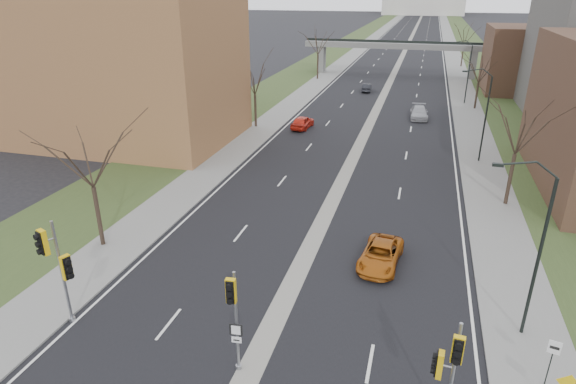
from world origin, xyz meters
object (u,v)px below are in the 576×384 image
at_px(signal_pole_right, 449,364).
at_px(car_left_far, 367,88).
at_px(signal_pole_median, 233,307).
at_px(car_right_mid, 419,112).
at_px(car_right_near, 381,255).
at_px(speed_limit_sign, 552,355).
at_px(car_left_near, 303,122).
at_px(signal_pole_left, 57,261).

relative_size(signal_pole_right, car_left_far, 1.28).
xyz_separation_m(signal_pole_median, car_left_far, (-2.40, 63.32, -2.84)).
distance_m(signal_pole_median, car_right_mid, 48.33).
bearing_deg(car_right_mid, signal_pole_right, -90.90).
bearing_deg(signal_pole_right, car_left_far, 104.61).
height_order(car_right_near, car_right_mid, car_right_mid).
height_order(signal_pole_median, speed_limit_sign, signal_pole_median).
bearing_deg(speed_limit_sign, signal_pole_right, -129.19).
relative_size(car_left_near, car_left_far, 1.16).
xyz_separation_m(car_left_near, car_right_mid, (13.18, 8.68, -0.00)).
xyz_separation_m(signal_pole_median, car_right_near, (5.07, 10.74, -2.81)).
height_order(speed_limit_sign, car_right_near, speed_limit_sign).
height_order(speed_limit_sign, car_left_near, speed_limit_sign).
distance_m(signal_pole_right, car_left_near, 42.76).
distance_m(signal_pole_median, car_left_far, 63.43).
bearing_deg(signal_pole_median, car_right_mid, 77.65).
xyz_separation_m(signal_pole_left, car_left_near, (2.20, 38.36, -2.92)).
bearing_deg(signal_pole_median, car_left_near, 95.13).
distance_m(signal_pole_right, car_right_mid, 48.61).
bearing_deg(car_right_near, signal_pole_right, -67.95).
xyz_separation_m(signal_pole_left, signal_pole_median, (9.17, -0.82, -0.20)).
height_order(signal_pole_right, car_left_near, signal_pole_right).
bearing_deg(signal_pole_right, car_right_mid, 97.62).
bearing_deg(car_left_near, signal_pole_right, 116.08).
distance_m(car_left_near, car_left_far, 24.58).
distance_m(signal_pole_right, car_left_far, 64.93).
height_order(car_left_far, car_right_near, car_right_near).
relative_size(signal_pole_median, signal_pole_right, 1.02).
bearing_deg(car_left_far, car_right_mid, 116.09).
relative_size(signal_pole_left, car_right_mid, 1.08).
relative_size(signal_pole_right, car_left_near, 1.10).
xyz_separation_m(speed_limit_sign, car_right_mid, (-6.52, 45.03, -0.92)).
relative_size(signal_pole_left, signal_pole_median, 1.13).
bearing_deg(signal_pole_right, signal_pole_median, -179.36).
xyz_separation_m(signal_pole_left, car_left_far, (6.77, 62.51, -3.04)).
relative_size(speed_limit_sign, car_right_mid, 0.43).
bearing_deg(speed_limit_sign, car_left_far, 115.98).
distance_m(car_right_near, car_right_mid, 37.13).
xyz_separation_m(speed_limit_sign, car_left_near, (-19.70, 36.35, -0.92)).
xyz_separation_m(signal_pole_left, signal_pole_right, (17.59, -1.46, -0.47)).
relative_size(signal_pole_left, speed_limit_sign, 2.48).
bearing_deg(car_right_mid, car_right_near, -95.27).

